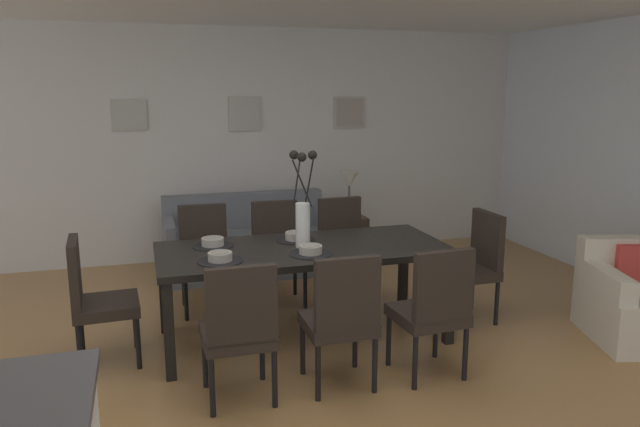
% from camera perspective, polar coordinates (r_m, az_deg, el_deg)
% --- Properties ---
extents(ground_plane, '(9.00, 9.00, 0.00)m').
position_cam_1_polar(ground_plane, '(4.23, -2.20, -15.43)').
color(ground_plane, '#A87A47').
extents(back_wall_panel, '(9.00, 0.10, 2.60)m').
position_cam_1_polar(back_wall_panel, '(6.99, -8.99, 6.42)').
color(back_wall_panel, silver).
rests_on(back_wall_panel, ground).
extents(dining_table, '(2.20, 0.97, 0.74)m').
position_cam_1_polar(dining_table, '(4.65, -1.62, -3.95)').
color(dining_table, black).
rests_on(dining_table, ground).
extents(dining_chair_near_left, '(0.44, 0.44, 0.92)m').
position_cam_1_polar(dining_chair_near_left, '(3.78, -7.62, -10.47)').
color(dining_chair_near_left, black).
rests_on(dining_chair_near_left, ground).
extents(dining_chair_near_right, '(0.45, 0.45, 0.92)m').
position_cam_1_polar(dining_chair_near_right, '(5.43, -10.83, -3.63)').
color(dining_chair_near_right, black).
rests_on(dining_chair_near_right, ground).
extents(dining_chair_far_left, '(0.44, 0.44, 0.92)m').
position_cam_1_polar(dining_chair_far_left, '(3.92, 2.05, -9.51)').
color(dining_chair_far_left, black).
rests_on(dining_chair_far_left, ground).
extents(dining_chair_far_right, '(0.44, 0.44, 0.92)m').
position_cam_1_polar(dining_chair_far_right, '(5.53, -4.04, -3.18)').
color(dining_chair_far_right, black).
rests_on(dining_chair_far_right, ground).
extents(dining_chair_mid_left, '(0.47, 0.47, 0.92)m').
position_cam_1_polar(dining_chair_mid_left, '(4.13, 10.67, -8.58)').
color(dining_chair_mid_left, black).
rests_on(dining_chair_mid_left, ground).
extents(dining_chair_mid_right, '(0.47, 0.47, 0.92)m').
position_cam_1_polar(dining_chair_mid_right, '(5.68, 2.28, -2.76)').
color(dining_chair_mid_right, black).
rests_on(dining_chair_mid_right, ground).
extents(dining_chair_head_west, '(0.46, 0.46, 0.92)m').
position_cam_1_polar(dining_chair_head_west, '(4.55, -20.54, -7.22)').
color(dining_chair_head_west, black).
rests_on(dining_chair_head_west, ground).
extents(dining_chair_head_east, '(0.44, 0.44, 0.92)m').
position_cam_1_polar(dining_chair_head_east, '(5.25, 14.37, -4.34)').
color(dining_chair_head_east, black).
rests_on(dining_chair_head_east, ground).
extents(centerpiece_vase, '(0.21, 0.23, 0.73)m').
position_cam_1_polar(centerpiece_vase, '(4.57, -1.63, 0.27)').
color(centerpiece_vase, white).
rests_on(centerpiece_vase, dining_table).
extents(placemat_near_left, '(0.32, 0.32, 0.01)m').
position_cam_1_polar(placemat_near_left, '(4.31, -9.40, -4.44)').
color(placemat_near_left, black).
rests_on(placemat_near_left, dining_table).
extents(bowl_near_left, '(0.17, 0.17, 0.07)m').
position_cam_1_polar(bowl_near_left, '(4.30, -9.41, -3.96)').
color(bowl_near_left, '#B2ADA3').
rests_on(bowl_near_left, dining_table).
extents(placemat_near_right, '(0.32, 0.32, 0.01)m').
position_cam_1_polar(placemat_near_right, '(4.73, -10.08, -3.01)').
color(placemat_near_right, black).
rests_on(placemat_near_right, dining_table).
extents(bowl_near_right, '(0.17, 0.17, 0.07)m').
position_cam_1_polar(bowl_near_right, '(4.72, -10.09, -2.58)').
color(bowl_near_right, '#B2ADA3').
rests_on(bowl_near_right, dining_table).
extents(placemat_far_left, '(0.32, 0.32, 0.01)m').
position_cam_1_polar(placemat_far_left, '(4.43, -0.89, -3.82)').
color(placemat_far_left, black).
rests_on(placemat_far_left, dining_table).
extents(bowl_far_left, '(0.17, 0.17, 0.07)m').
position_cam_1_polar(bowl_far_left, '(4.42, -0.89, -3.35)').
color(bowl_far_left, '#B2ADA3').
rests_on(bowl_far_left, dining_table).
extents(placemat_far_right, '(0.32, 0.32, 0.01)m').
position_cam_1_polar(placemat_far_right, '(4.84, -2.29, -2.49)').
color(placemat_far_right, black).
rests_on(placemat_far_right, dining_table).
extents(bowl_far_right, '(0.17, 0.17, 0.07)m').
position_cam_1_polar(bowl_far_right, '(4.83, -2.29, -2.06)').
color(bowl_far_right, '#B2ADA3').
rests_on(bowl_far_right, dining_table).
extents(sofa, '(1.76, 0.84, 0.80)m').
position_cam_1_polar(sofa, '(6.54, -6.71, -2.96)').
color(sofa, slate).
rests_on(sofa, ground).
extents(side_table, '(0.36, 0.36, 0.52)m').
position_cam_1_polar(side_table, '(6.83, 2.72, -2.43)').
color(side_table, '#33261E').
rests_on(side_table, ground).
extents(table_lamp, '(0.22, 0.22, 0.51)m').
position_cam_1_polar(table_lamp, '(6.70, 2.77, 2.82)').
color(table_lamp, '#4C4C51').
rests_on(table_lamp, side_table).
extents(framed_picture_left, '(0.36, 0.03, 0.33)m').
position_cam_1_polar(framed_picture_left, '(6.84, -17.57, 8.84)').
color(framed_picture_left, '#B2ADA3').
extents(framed_picture_center, '(0.37, 0.03, 0.38)m').
position_cam_1_polar(framed_picture_center, '(6.93, -7.10, 9.32)').
color(framed_picture_center, '#B2ADA3').
extents(framed_picture_right, '(0.38, 0.03, 0.37)m').
position_cam_1_polar(framed_picture_right, '(7.24, 2.79, 9.50)').
color(framed_picture_right, '#B2ADA3').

